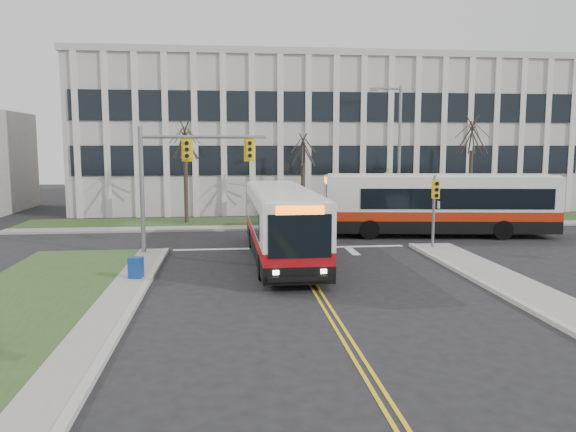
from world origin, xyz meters
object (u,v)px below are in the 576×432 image
Objects in this scene: streetlight at (397,147)px; newspaper_box_blue at (136,269)px; bus_main at (282,225)px; directory_sign at (311,206)px; bus_cross at (439,206)px.

newspaper_box_blue is (-14.83, -14.52, -4.72)m from streetlight.
bus_main is at bearing 42.31° from newspaper_box_blue.
bus_main is (-3.23, -12.22, 0.46)m from directory_sign.
bus_main is at bearing -104.80° from directory_sign.
bus_main is at bearing -128.73° from streetlight.
streetlight is 0.75× the size of bus_main.
bus_cross is at bearing -43.53° from directory_sign.
bus_main reaches higher than newspaper_box_blue.
bus_main is 7.15m from newspaper_box_blue.
directory_sign is at bearing -126.25° from bus_cross.
streetlight is 6.96m from directory_sign.
streetlight is 14.45m from bus_main.
streetlight reaches higher than directory_sign.
streetlight is at bearing -160.47° from bus_cross.
bus_cross is (1.08, -4.98, -3.43)m from streetlight.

